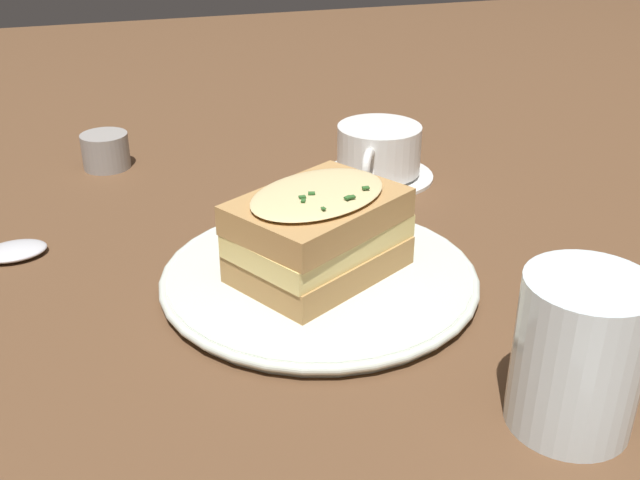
% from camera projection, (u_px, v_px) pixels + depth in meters
% --- Properties ---
extents(ground_plane, '(2.40, 2.40, 0.00)m').
position_uv_depth(ground_plane, '(348.00, 281.00, 0.63)').
color(ground_plane, brown).
extents(dinner_plate, '(0.26, 0.26, 0.01)m').
position_uv_depth(dinner_plate, '(320.00, 279.00, 0.62)').
color(dinner_plate, silver).
rests_on(dinner_plate, ground_plane).
extents(sandwich, '(0.16, 0.15, 0.08)m').
position_uv_depth(sandwich, '(319.00, 232.00, 0.60)').
color(sandwich, '#B2844C').
rests_on(sandwich, dinner_plate).
extents(teacup_with_saucer, '(0.12, 0.13, 0.06)m').
position_uv_depth(teacup_with_saucer, '(378.00, 154.00, 0.82)').
color(teacup_with_saucer, white).
rests_on(teacup_with_saucer, ground_plane).
extents(water_glass, '(0.08, 0.08, 0.10)m').
position_uv_depth(water_glass, '(578.00, 354.00, 0.45)').
color(water_glass, silver).
rests_on(water_glass, ground_plane).
extents(spoon, '(0.16, 0.05, 0.01)m').
position_uv_depth(spoon, '(3.00, 253.00, 0.66)').
color(spoon, silver).
rests_on(spoon, ground_plane).
extents(condiment_pot, '(0.05, 0.05, 0.04)m').
position_uv_depth(condiment_pot, '(106.00, 151.00, 0.85)').
color(condiment_pot, gray).
rests_on(condiment_pot, ground_plane).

